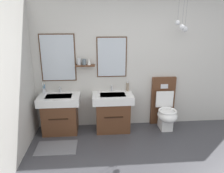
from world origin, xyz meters
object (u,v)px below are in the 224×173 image
vanity_sink_right (113,111)px  toilet (165,110)px  vanity_sink_left (60,113)px  soap_dispenser (128,87)px  toothbrush_cup (44,90)px

vanity_sink_right → toilet: size_ratio=0.77×
vanity_sink_left → soap_dispenser: (1.32, 0.18, 0.43)m
vanity_sink_left → toilet: (2.05, 0.01, -0.01)m
vanity_sink_left → toothbrush_cup: (-0.30, 0.17, 0.40)m
toothbrush_cup → vanity_sink_left: bearing=-29.3°
vanity_sink_left → toilet: toilet is taller
vanity_sink_left → toilet: bearing=0.3°
toilet → soap_dispenser: size_ratio=5.12×
toothbrush_cup → toilet: bearing=-3.9°
toothbrush_cup → soap_dispenser: toothbrush_cup is taller
vanity_sink_left → soap_dispenser: 1.40m
vanity_sink_left → toilet: 2.05m
vanity_sink_left → vanity_sink_right: same height
vanity_sink_left → toilet: size_ratio=0.77×
toothbrush_cup → soap_dispenser: (1.62, 0.01, 0.03)m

